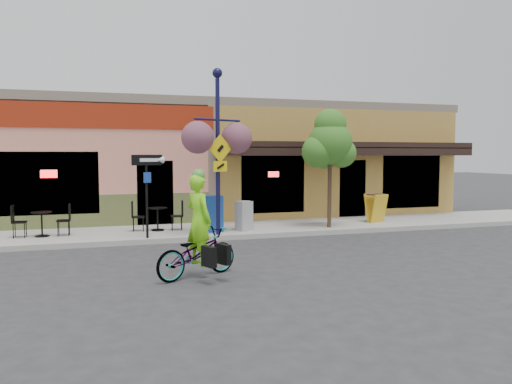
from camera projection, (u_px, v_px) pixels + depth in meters
ground at (273, 241)px, 14.49m from camera, size 90.00×90.00×0.00m
sidewalk at (253, 229)px, 16.39m from camera, size 24.00×3.00×0.15m
curb at (267, 235)px, 15.01m from camera, size 24.00×0.12×0.15m
building at (215, 160)px, 21.46m from camera, size 18.20×8.20×4.50m
bicycle at (197, 253)px, 10.18m from camera, size 2.02×1.41×1.01m
cyclist_rider at (199, 232)px, 10.16m from camera, size 0.69×0.80×1.86m
lamp_post at (218, 152)px, 14.54m from camera, size 1.67×1.10×4.86m
one_way_sign at (147, 197)px, 14.03m from camera, size 0.92×0.46×2.35m
cafe_set_left at (42, 220)px, 14.31m from camera, size 1.58×0.82×0.94m
cafe_set_right at (158, 216)px, 15.45m from camera, size 1.64×0.94×0.94m
newspaper_box_blue at (214, 214)px, 15.25m from camera, size 0.51×0.46×1.10m
newspaper_box_grey at (244, 216)px, 15.48m from camera, size 0.54×0.52×0.92m
street_tree at (330, 168)px, 16.06m from camera, size 1.86×1.86×3.87m
sandwich_board at (379, 208)px, 17.21m from camera, size 0.68×0.56×1.00m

